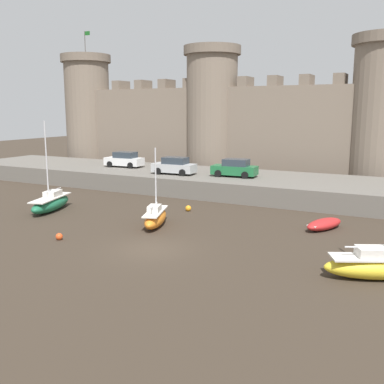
% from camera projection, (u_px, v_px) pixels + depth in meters
% --- Properties ---
extents(ground_plane, '(160.00, 160.00, 0.00)m').
position_uv_depth(ground_plane, '(151.00, 249.00, 25.11)').
color(ground_plane, '#382D23').
extents(quay_road, '(67.56, 10.00, 1.64)m').
position_uv_depth(quay_road, '(259.00, 186.00, 41.13)').
color(quay_road, '#666059').
rests_on(quay_road, ground).
extents(castle, '(62.14, 6.58, 17.84)m').
position_uv_depth(castle, '(289.00, 120.00, 48.61)').
color(castle, '#7A6B5B').
rests_on(castle, ground).
extents(sailboat_near_channel_right, '(2.46, 4.37, 5.25)m').
position_uv_depth(sailboat_near_channel_right, '(155.00, 217.00, 30.01)').
color(sailboat_near_channel_right, orange).
rests_on(sailboat_near_channel_right, ground).
extents(sailboat_midflat_right, '(2.79, 5.30, 6.89)m').
position_uv_depth(sailboat_midflat_right, '(51.00, 203.00, 34.54)').
color(sailboat_midflat_right, '#1E6B47').
rests_on(sailboat_midflat_right, ground).
extents(rowboat_midflat_left, '(2.43, 3.47, 0.71)m').
position_uv_depth(rowboat_midflat_left, '(324.00, 224.00, 29.23)').
color(rowboat_midflat_left, red).
rests_on(rowboat_midflat_left, ground).
extents(sailboat_midflat_centre, '(5.34, 3.60, 7.03)m').
position_uv_depth(sailboat_midflat_centre, '(380.00, 266.00, 20.69)').
color(sailboat_midflat_centre, yellow).
rests_on(sailboat_midflat_centre, ground).
extents(mooring_buoy_near_shore, '(0.42, 0.42, 0.42)m').
position_uv_depth(mooring_buoy_near_shore, '(59.00, 237.00, 26.90)').
color(mooring_buoy_near_shore, '#E04C1E').
rests_on(mooring_buoy_near_shore, ground).
extents(mooring_buoy_off_centre, '(0.36, 0.36, 0.36)m').
position_uv_depth(mooring_buoy_off_centre, '(150.00, 210.00, 34.00)').
color(mooring_buoy_off_centre, orange).
rests_on(mooring_buoy_off_centre, ground).
extents(mooring_buoy_mid_mud, '(0.45, 0.45, 0.45)m').
position_uv_depth(mooring_buoy_mid_mud, '(188.00, 208.00, 34.51)').
color(mooring_buoy_mid_mud, orange).
rests_on(mooring_buoy_mid_mud, ground).
extents(car_quay_west, '(4.19, 2.07, 1.62)m').
position_uv_depth(car_quay_west, '(235.00, 168.00, 40.99)').
color(car_quay_west, '#1E6638').
rests_on(car_quay_west, quay_road).
extents(car_quay_east, '(4.19, 2.07, 1.62)m').
position_uv_depth(car_quay_east, '(124.00, 160.00, 47.83)').
color(car_quay_east, silver).
rests_on(car_quay_east, quay_road).
extents(car_quay_centre_east, '(4.19, 2.07, 1.62)m').
position_uv_depth(car_quay_centre_east, '(174.00, 166.00, 42.56)').
color(car_quay_centre_east, '#B2B5B7').
rests_on(car_quay_centre_east, quay_road).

